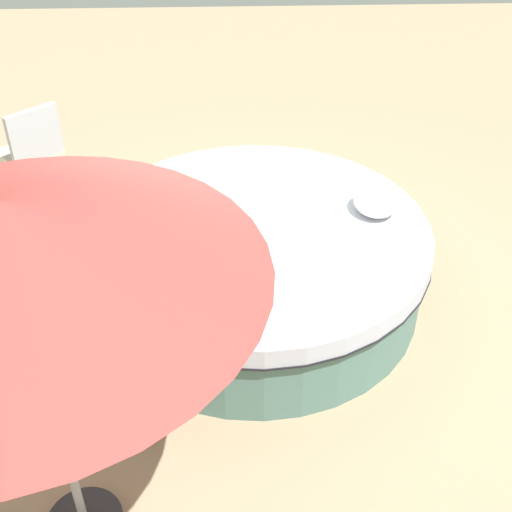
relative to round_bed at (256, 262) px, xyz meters
The scene contains 6 objects.
ground_plane 0.35m from the round_bed, ahead, with size 16.00×16.00×0.00m, color #9E8466.
round_bed is the anchor object (origin of this frame).
throw_pillow_0 1.01m from the round_bed, 146.67° to the left, with size 0.55×0.38×0.20m, color silver.
throw_pillow_1 1.06m from the round_bed, 78.98° to the right, with size 0.41×0.35×0.19m, color white.
patio_chair 2.69m from the round_bed, 51.73° to the left, with size 0.72×0.72×0.98m.
patio_umbrella 2.85m from the round_bed, 152.38° to the left, with size 2.14×2.14×2.23m.
Camera 1 is at (-4.26, 0.17, 3.61)m, focal length 47.22 mm.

